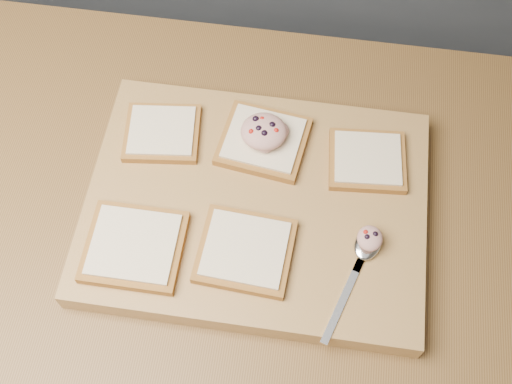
# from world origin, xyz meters

# --- Properties ---
(ground) EXTENTS (4.00, 4.00, 0.00)m
(ground) POSITION_xyz_m (0.00, 0.00, 0.00)
(ground) COLOR #515459
(ground) RESTS_ON ground
(island_counter) EXTENTS (2.00, 0.80, 0.90)m
(island_counter) POSITION_xyz_m (0.00, 0.00, 0.45)
(island_counter) COLOR slate
(island_counter) RESTS_ON ground
(cutting_board) EXTENTS (0.48, 0.36, 0.04)m
(cutting_board) POSITION_xyz_m (0.17, 0.05, 0.92)
(cutting_board) COLOR #A17645
(cutting_board) RESTS_ON island_counter
(bread_far_left) EXTENTS (0.12, 0.11, 0.02)m
(bread_far_left) POSITION_xyz_m (0.01, 0.14, 0.95)
(bread_far_left) COLOR #A2672A
(bread_far_left) RESTS_ON cutting_board
(bread_far_center) EXTENTS (0.14, 0.13, 0.02)m
(bread_far_center) POSITION_xyz_m (0.17, 0.14, 0.95)
(bread_far_center) COLOR #A2672A
(bread_far_center) RESTS_ON cutting_board
(bread_far_right) EXTENTS (0.12, 0.11, 0.02)m
(bread_far_right) POSITION_xyz_m (0.32, 0.13, 0.95)
(bread_far_right) COLOR #A2672A
(bread_far_right) RESTS_ON cutting_board
(bread_near_left) EXTENTS (0.13, 0.12, 0.02)m
(bread_near_left) POSITION_xyz_m (0.02, -0.05, 0.95)
(bread_near_left) COLOR #A2672A
(bread_near_left) RESTS_ON cutting_board
(bread_near_center) EXTENTS (0.13, 0.12, 0.02)m
(bread_near_center) POSITION_xyz_m (0.17, -0.03, 0.95)
(bread_near_center) COLOR #A2672A
(bread_near_center) RESTS_ON cutting_board
(tuna_salad_dollop) EXTENTS (0.07, 0.06, 0.03)m
(tuna_salad_dollop) POSITION_xyz_m (0.17, 0.14, 0.97)
(tuna_salad_dollop) COLOR #D9998B
(tuna_salad_dollop) RESTS_ON bread_far_center
(spoon) EXTENTS (0.08, 0.18, 0.01)m
(spoon) POSITION_xyz_m (0.32, -0.01, 0.94)
(spoon) COLOR silver
(spoon) RESTS_ON cutting_board
(spoon_salad) EXTENTS (0.03, 0.04, 0.02)m
(spoon_salad) POSITION_xyz_m (0.33, 0.00, 0.96)
(spoon_salad) COLOR #D9998B
(spoon_salad) RESTS_ON spoon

